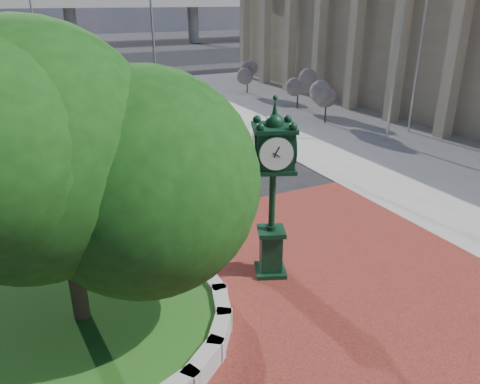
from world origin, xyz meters
name	(u,v)px	position (x,y,z in m)	size (l,w,h in m)	color
ground	(272,277)	(0.00, 0.00, 0.00)	(200.00, 200.00, 0.00)	black
plaza	(291,296)	(0.00, -1.00, 0.02)	(12.00, 12.00, 0.04)	maroon
sidewalk	(420,128)	(16.00, 10.00, 0.02)	(20.00, 50.00, 0.04)	#9E9B93
planter_wall	(178,295)	(-2.71, 0.00, 0.27)	(2.96, 6.77, 0.54)	#9E9B93
grass_bed	(84,323)	(-5.00, 0.00, 0.20)	(6.10, 6.10, 0.40)	#1E4B15
overpass	(31,3)	(-0.22, 70.00, 6.54)	(90.00, 12.00, 7.50)	#9E9B93
tree_planter	(61,181)	(-5.00, 0.00, 3.72)	(5.20, 5.20, 6.33)	#38281C
tree_street	(38,77)	(-4.00, 18.00, 3.24)	(4.40, 4.40, 5.45)	#38281C
post_clock	(273,184)	(0.07, 0.19, 2.69)	(1.27, 1.27, 4.90)	black
parked_car	(120,71)	(4.35, 36.22, 0.76)	(1.79, 4.45, 1.51)	#630E0F
flagpole_a	(400,28)	(12.10, 8.65, 5.77)	(1.76, 0.24, 11.26)	silver
flagpole_b	(422,33)	(14.66, 9.63, 5.41)	(1.60, 0.58, 10.56)	silver
street_lamp_near	(155,23)	(4.86, 25.46, 5.46)	(2.08, 0.55, 9.32)	slate
street_lamp_far	(35,13)	(-1.95, 41.59, 5.84)	(2.24, 0.44, 9.96)	slate
shrub_near	(326,98)	(11.57, 13.45, 1.59)	(1.20, 1.20, 2.20)	#38281C
shrub_mid	(298,86)	(12.31, 17.71, 1.59)	(1.20, 1.20, 2.20)	#38281C
shrub_far	(247,73)	(11.82, 24.34, 1.59)	(1.20, 1.20, 2.20)	#38281C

